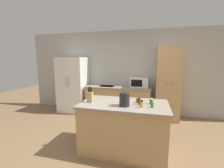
{
  "coord_description": "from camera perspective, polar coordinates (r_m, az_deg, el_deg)",
  "views": [
    {
      "loc": [
        0.54,
        -2.42,
        1.67
      ],
      "look_at": [
        -0.46,
        1.4,
        1.05
      ],
      "focal_mm": 24.0,
      "sensor_mm": 36.0,
      "label": 1
    }
  ],
  "objects": [
    {
      "name": "spice_bottle_short_red",
      "position": [
        2.66,
        10.37,
        -6.44
      ],
      "size": [
        0.04,
        0.04,
        0.13
      ],
      "color": "#563319",
      "rests_on": "kitchen_island"
    },
    {
      "name": "spice_bottle_amber_oil",
      "position": [
        2.53,
        11.24,
        -7.45
      ],
      "size": [
        0.05,
        0.05,
        0.12
      ],
      "color": "gold",
      "rests_on": "kitchen_island"
    },
    {
      "name": "back_counter",
      "position": [
        4.7,
        2.24,
        -6.23
      ],
      "size": [
        2.0,
        0.63,
        0.88
      ],
      "color": "tan",
      "rests_on": "ground_plane"
    },
    {
      "name": "fire_extinguisher",
      "position": [
        5.59,
        -19.15,
        -6.77
      ],
      "size": [
        0.11,
        0.11,
        0.47
      ],
      "color": "red",
      "rests_on": "ground_plane"
    },
    {
      "name": "pantry_cabinet",
      "position": [
        4.49,
        20.52,
        0.11
      ],
      "size": [
        0.65,
        0.62,
        2.05
      ],
      "color": "tan",
      "rests_on": "ground_plane"
    },
    {
      "name": "refrigerator",
      "position": [
        5.09,
        -14.58,
        -0.24
      ],
      "size": [
        0.88,
        0.72,
        1.77
      ],
      "color": "white",
      "rests_on": "ground_plane"
    },
    {
      "name": "spice_bottle_green_herb",
      "position": [
        2.74,
        14.74,
        -6.43
      ],
      "size": [
        0.06,
        0.06,
        0.1
      ],
      "color": "#337033",
      "rests_on": "kitchen_island"
    },
    {
      "name": "spice_bottle_pale_salt",
      "position": [
        2.54,
        15.04,
        -7.77
      ],
      "size": [
        0.05,
        0.05,
        0.09
      ],
      "color": "#337033",
      "rests_on": "kitchen_island"
    },
    {
      "name": "knife_block",
      "position": [
        2.78,
        -8.37,
        -4.79
      ],
      "size": [
        0.09,
        0.08,
        0.29
      ],
      "color": "tan",
      "rests_on": "kitchen_island"
    },
    {
      "name": "kitchen_island",
      "position": [
        2.89,
        4.47,
        -15.9
      ],
      "size": [
        1.56,
        0.91,
        0.91
      ],
      "color": "tan",
      "rests_on": "ground_plane"
    },
    {
      "name": "wall_back",
      "position": [
        4.8,
        8.22,
        4.4
      ],
      "size": [
        7.2,
        0.06,
        2.6
      ],
      "color": "#B2B2AD",
      "rests_on": "ground_plane"
    },
    {
      "name": "ground_plane",
      "position": [
        2.99,
        1.92,
        -25.01
      ],
      "size": [
        14.0,
        14.0,
        0.0
      ],
      "primitive_type": "plane",
      "color": "#846647"
    },
    {
      "name": "kettle",
      "position": [
        2.53,
        4.79,
        -5.85
      ],
      "size": [
        0.17,
        0.17,
        0.25
      ],
      "color": "#232326",
      "rests_on": "kitchen_island"
    },
    {
      "name": "spice_bottle_tall_dark",
      "position": [
        2.77,
        9.71,
        -6.26
      ],
      "size": [
        0.05,
        0.05,
        0.09
      ],
      "color": "#563319",
      "rests_on": "kitchen_island"
    },
    {
      "name": "microwave",
      "position": [
        4.57,
        10.37,
        0.65
      ],
      "size": [
        0.53,
        0.38,
        0.29
      ],
      "color": "white",
      "rests_on": "back_counter"
    }
  ]
}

